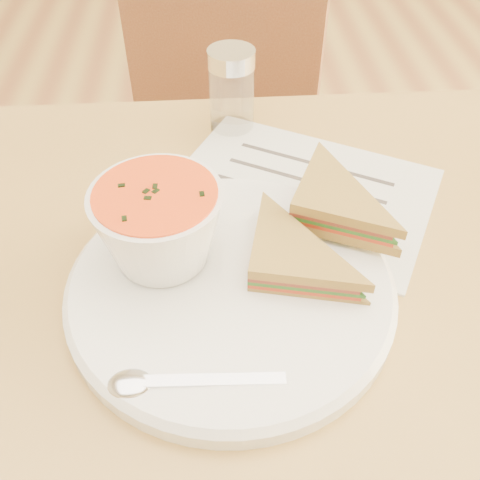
{
  "coord_description": "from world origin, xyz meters",
  "views": [
    {
      "loc": [
        -0.03,
        -0.33,
        1.14
      ],
      "look_at": [
        -0.01,
        0.01,
        0.8
      ],
      "focal_mm": 40.0,
      "sensor_mm": 36.0,
      "label": 1
    }
  ],
  "objects_px": {
    "soup_bowl": "(160,229)",
    "chair_far": "(195,196)",
    "dining_table": "(247,454)",
    "plate": "(231,287)",
    "condiment_shaker": "(232,91)"
  },
  "relations": [
    {
      "from": "soup_bowl",
      "to": "chair_far",
      "type": "bearing_deg",
      "value": 88.07
    },
    {
      "from": "dining_table",
      "to": "plate",
      "type": "distance_m",
      "value": 0.38
    },
    {
      "from": "chair_far",
      "to": "plate",
      "type": "height_order",
      "value": "chair_far"
    },
    {
      "from": "plate",
      "to": "condiment_shaker",
      "type": "relative_size",
      "value": 2.88
    },
    {
      "from": "soup_bowl",
      "to": "condiment_shaker",
      "type": "relative_size",
      "value": 1.12
    },
    {
      "from": "condiment_shaker",
      "to": "chair_far",
      "type": "bearing_deg",
      "value": 105.96
    },
    {
      "from": "chair_far",
      "to": "condiment_shaker",
      "type": "bearing_deg",
      "value": 126.79
    },
    {
      "from": "chair_far",
      "to": "plate",
      "type": "bearing_deg",
      "value": 116.01
    },
    {
      "from": "dining_table",
      "to": "chair_far",
      "type": "bearing_deg",
      "value": 97.37
    },
    {
      "from": "dining_table",
      "to": "soup_bowl",
      "type": "distance_m",
      "value": 0.44
    },
    {
      "from": "plate",
      "to": "soup_bowl",
      "type": "bearing_deg",
      "value": 152.29
    },
    {
      "from": "chair_far",
      "to": "condiment_shaker",
      "type": "relative_size",
      "value": 8.48
    },
    {
      "from": "chair_far",
      "to": "condiment_shaker",
      "type": "height_order",
      "value": "chair_far"
    },
    {
      "from": "chair_far",
      "to": "plate",
      "type": "xyz_separation_m",
      "value": [
        0.05,
        -0.51,
        0.31
      ]
    },
    {
      "from": "dining_table",
      "to": "plate",
      "type": "bearing_deg",
      "value": -161.58
    }
  ]
}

